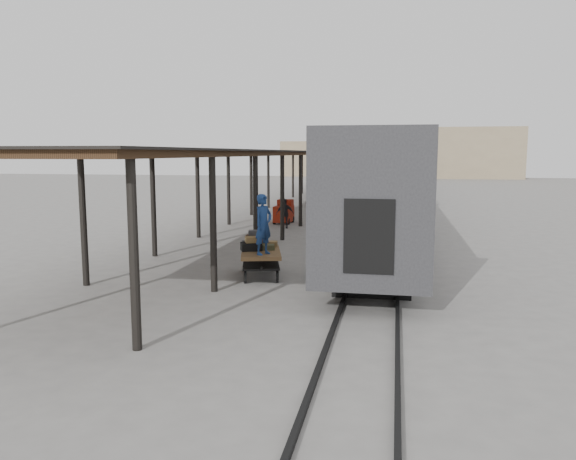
# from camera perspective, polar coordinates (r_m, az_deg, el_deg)

# --- Properties ---
(ground) EXTENTS (160.00, 160.00, 0.00)m
(ground) POSITION_cam_1_polar(r_m,az_deg,el_deg) (18.19, -1.44, -4.95)
(ground) COLOR slate
(ground) RESTS_ON ground
(train) EXTENTS (3.45, 76.01, 4.01)m
(train) POSITION_cam_1_polar(r_m,az_deg,el_deg) (51.14, 10.30, 6.22)
(train) COLOR silver
(train) RESTS_ON ground
(canopy) EXTENTS (4.90, 64.30, 4.15)m
(canopy) POSITION_cam_1_polar(r_m,az_deg,el_deg) (41.95, 1.04, 7.81)
(canopy) COLOR #422B19
(canopy) RESTS_ON ground
(rails) EXTENTS (1.54, 150.00, 0.12)m
(rails) POSITION_cam_1_polar(r_m,az_deg,el_deg) (51.48, 10.24, 3.30)
(rails) COLOR black
(rails) RESTS_ON ground
(building_far) EXTENTS (18.00, 10.00, 8.00)m
(building_far) POSITION_cam_1_polar(r_m,az_deg,el_deg) (95.87, 17.18, 7.48)
(building_far) COLOR tan
(building_far) RESTS_ON ground
(building_left) EXTENTS (12.00, 8.00, 6.00)m
(building_left) POSITION_cam_1_polar(r_m,az_deg,el_deg) (100.28, 3.04, 7.24)
(building_left) COLOR tan
(building_left) RESTS_ON ground
(baggage_cart) EXTENTS (1.80, 2.63, 0.86)m
(baggage_cart) POSITION_cam_1_polar(r_m,az_deg,el_deg) (18.39, -2.78, -2.75)
(baggage_cart) COLOR brown
(baggage_cart) RESTS_ON ground
(suitcase_stack) EXTENTS (1.25, 1.39, 0.60)m
(suitcase_stack) POSITION_cam_1_polar(r_m,az_deg,el_deg) (18.65, -3.27, -1.28)
(suitcase_stack) COLOR #363739
(suitcase_stack) RESTS_ON baggage_cart
(luggage_tug) EXTENTS (1.01, 1.56, 1.34)m
(luggage_tug) POSITION_cam_1_polar(r_m,az_deg,el_deg) (32.32, -0.42, 1.78)
(luggage_tug) COLOR maroon
(luggage_tug) RESTS_ON ground
(porter) EXTENTS (0.73, 0.83, 1.90)m
(porter) POSITION_cam_1_polar(r_m,az_deg,el_deg) (17.52, -2.51, 0.58)
(porter) COLOR navy
(porter) RESTS_ON baggage_cart
(pedestrian) EXTENTS (1.01, 0.65, 1.60)m
(pedestrian) POSITION_cam_1_polar(r_m,az_deg,el_deg) (30.03, -0.31, 1.67)
(pedestrian) COLOR black
(pedestrian) RESTS_ON ground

